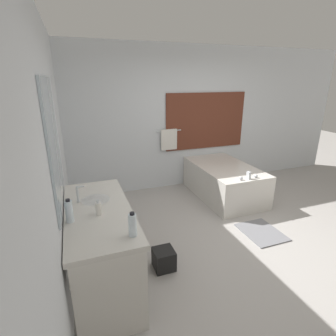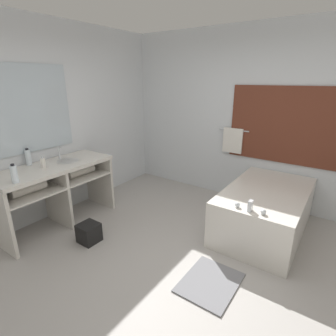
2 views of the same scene
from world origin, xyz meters
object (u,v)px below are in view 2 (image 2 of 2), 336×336
object	(u,v)px
water_bottle_1	(14,174)
waste_bin	(89,233)
water_bottle_2	(28,157)
soap_dispenser	(43,163)
bathtub	(265,208)

from	to	relation	value
water_bottle_1	waste_bin	bearing A→B (deg)	49.58
water_bottle_2	soap_dispenser	bearing A→B (deg)	9.71
water_bottle_2	waste_bin	size ratio (longest dim) A/B	0.93
bathtub	soap_dispenser	xyz separation A→B (m)	(-2.38, -1.58, 0.60)
bathtub	water_bottle_1	world-z (taller)	water_bottle_1
water_bottle_1	waste_bin	distance (m)	1.09
soap_dispenser	water_bottle_1	bearing A→B (deg)	-63.65
bathtub	soap_dispenser	bearing A→B (deg)	-146.45
soap_dispenser	waste_bin	distance (m)	1.06
water_bottle_1	water_bottle_2	distance (m)	0.64
water_bottle_1	soap_dispenser	bearing A→B (deg)	116.35
soap_dispenser	bathtub	bearing A→B (deg)	33.55
water_bottle_1	bathtub	bearing A→B (deg)	43.43
bathtub	water_bottle_2	bearing A→B (deg)	-148.41
bathtub	water_bottle_2	world-z (taller)	water_bottle_2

